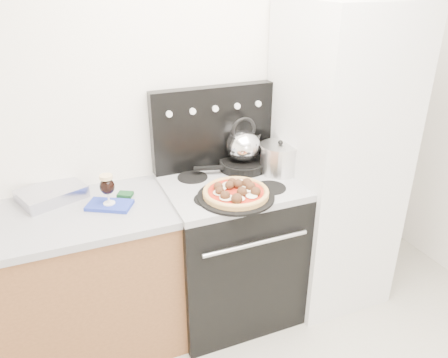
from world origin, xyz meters
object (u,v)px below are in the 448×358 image
base_cabinet (42,295)px  pizza_pan (236,196)px  stove_body (230,252)px  beer_glass (108,189)px  stock_pot (280,159)px  oven_mitt (110,205)px  pizza (236,191)px  fridge (335,161)px  tea_kettle (243,143)px  skillet (243,165)px

base_cabinet → pizza_pan: bearing=-10.9°
stove_body → pizza_pan: (-0.04, -0.18, 0.49)m
beer_glass → stove_body: bearing=-1.1°
stock_pot → base_cabinet: bearing=-179.9°
stove_body → oven_mitt: size_ratio=3.82×
pizza_pan → pizza: bearing=0.0°
fridge → pizza: (-0.74, -0.15, 0.01)m
beer_glass → pizza_pan: 0.68m
pizza → tea_kettle: tea_kettle is taller
beer_glass → tea_kettle: bearing=9.7°
oven_mitt → skillet: (0.84, 0.14, 0.04)m
pizza → tea_kettle: (0.20, 0.34, 0.13)m
base_cabinet → stove_body: bearing=-1.3°
tea_kettle → pizza_pan: bearing=-103.6°
fridge → pizza_pan: (-0.74, -0.15, -0.02)m
fridge → pizza_pan: size_ratio=4.52×
pizza → pizza_pan: bearing=0.0°
oven_mitt → pizza: bearing=-16.6°
pizza → beer_glass: bearing=163.4°
beer_glass → pizza: beer_glass is taller
stove_body → oven_mitt: bearing=178.9°
fridge → pizza_pan: bearing=-168.3°
pizza → skillet: bearing=59.7°
pizza_pan → pizza: pizza is taller
beer_glass → pizza_pan: size_ratio=0.40×
base_cabinet → stove_body: (1.10, -0.02, 0.01)m
pizza_pan → skillet: (0.20, 0.34, 0.02)m
skillet → stock_pot: stock_pot is taller
pizza → tea_kettle: size_ratio=1.53×
beer_glass → pizza_pan: bearing=-16.6°
skillet → pizza_pan: bearing=-120.3°
base_cabinet → beer_glass: size_ratio=8.63×
base_cabinet → pizza: size_ratio=4.08×
pizza → skillet: pizza is taller
stove_body → pizza_pan: 0.52m
fridge → skillet: fridge is taller
fridge → skillet: 0.58m
base_cabinet → skillet: (1.26, 0.13, 0.52)m
stock_pot → fridge: bearing=-8.1°
stove_body → skillet: (0.15, 0.16, 0.51)m
skillet → fridge: bearing=-18.3°
beer_glass → tea_kettle: 0.86m
beer_glass → fridge: bearing=-1.6°
pizza → skillet: 0.39m
base_cabinet → pizza_pan: (1.06, -0.20, 0.50)m
pizza → stock_pot: 0.43m
stock_pot → tea_kettle: bearing=144.6°
beer_glass → pizza_pan: (0.64, -0.19, -0.08)m
skillet → tea_kettle: bearing=0.0°
base_cabinet → tea_kettle: 1.42m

